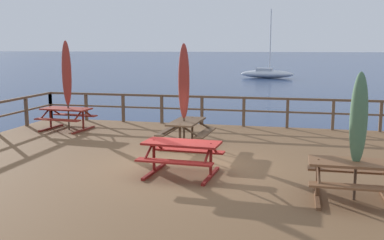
% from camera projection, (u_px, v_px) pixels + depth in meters
% --- Properties ---
extents(ground_plane, '(600.00, 600.00, 0.00)m').
position_uv_depth(ground_plane, '(184.00, 193.00, 11.08)').
color(ground_plane, navy).
extents(wooden_deck, '(14.32, 12.09, 0.68)m').
position_uv_depth(wooden_deck, '(184.00, 180.00, 11.03)').
color(wooden_deck, brown).
rests_on(wooden_deck, ground).
extents(railing_waterside_far, '(14.12, 0.10, 1.09)m').
position_uv_depth(railing_waterside_far, '(223.00, 106.00, 16.52)').
color(railing_waterside_far, brown).
rests_on(railing_waterside_far, wooden_deck).
extents(picnic_table_front_left, '(1.78, 1.53, 0.78)m').
position_uv_depth(picnic_table_front_left, '(66.00, 114.00, 15.71)').
color(picnic_table_front_left, maroon).
rests_on(picnic_table_front_left, wooden_deck).
extents(picnic_table_mid_right, '(1.64, 1.41, 0.78)m').
position_uv_depth(picnic_table_mid_right, '(353.00, 173.00, 8.43)').
color(picnic_table_mid_right, brown).
rests_on(picnic_table_mid_right, wooden_deck).
extents(picnic_table_back_right, '(1.47, 1.69, 0.78)m').
position_uv_depth(picnic_table_back_right, '(186.00, 128.00, 13.05)').
color(picnic_table_back_right, brown).
rests_on(picnic_table_back_right, wooden_deck).
extents(picnic_table_back_left, '(1.79, 1.50, 0.78)m').
position_uv_depth(picnic_table_back_left, '(182.00, 151.00, 10.16)').
color(picnic_table_back_left, maroon).
rests_on(picnic_table_back_left, wooden_deck).
extents(patio_umbrella_tall_mid_left, '(0.32, 0.32, 3.09)m').
position_uv_depth(patio_umbrella_tall_mid_left, '(67.00, 74.00, 15.48)').
color(patio_umbrella_tall_mid_left, '#4C3828').
rests_on(patio_umbrella_tall_mid_left, wooden_deck).
extents(patio_umbrella_tall_back_right, '(0.32, 0.32, 2.44)m').
position_uv_depth(patio_umbrella_tall_back_right, '(359.00, 120.00, 8.32)').
color(patio_umbrella_tall_back_right, '#4C3828').
rests_on(patio_umbrella_tall_back_right, wooden_deck).
extents(patio_umbrella_tall_mid_right, '(0.32, 0.32, 2.98)m').
position_uv_depth(patio_umbrella_tall_mid_right, '(184.00, 82.00, 12.79)').
color(patio_umbrella_tall_mid_right, '#4C3828').
rests_on(patio_umbrella_tall_mid_right, wooden_deck).
extents(sailboat_distant, '(6.14, 2.27, 7.72)m').
position_uv_depth(sailboat_distant, '(267.00, 74.00, 51.50)').
color(sailboat_distant, silver).
rests_on(sailboat_distant, ground).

